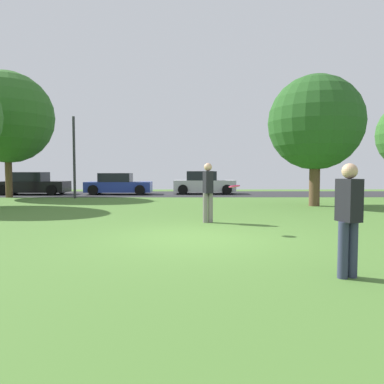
% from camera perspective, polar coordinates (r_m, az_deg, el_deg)
% --- Properties ---
extents(ground_plane, '(44.00, 44.00, 0.00)m').
position_cam_1_polar(ground_plane, '(8.31, 0.18, -7.12)').
color(ground_plane, '#47702D').
extents(road_strip, '(44.00, 6.40, 0.01)m').
position_cam_1_polar(road_strip, '(24.22, -0.30, -0.30)').
color(road_strip, '#28282B').
rests_on(road_strip, ground_plane).
extents(birch_tree_lone, '(5.16, 5.16, 7.13)m').
position_cam_1_polar(birch_tree_lone, '(23.69, -26.75, 10.29)').
color(birch_tree_lone, brown).
rests_on(birch_tree_lone, ground_plane).
extents(maple_tree_near, '(4.02, 4.02, 5.59)m').
position_cam_1_polar(maple_tree_near, '(16.80, 18.62, 10.12)').
color(maple_tree_near, brown).
rests_on(maple_tree_near, ground_plane).
extents(person_thrower, '(0.30, 0.37, 1.60)m').
position_cam_1_polar(person_thrower, '(5.56, 23.12, -3.36)').
color(person_thrower, '#2D334C').
rests_on(person_thrower, ground_plane).
extents(person_catcher, '(0.30, 0.37, 1.73)m').
position_cam_1_polar(person_catcher, '(10.69, 2.49, 0.39)').
color(person_catcher, slate).
rests_on(person_catcher, ground_plane).
extents(frisbee_disc, '(0.38, 0.38, 0.08)m').
position_cam_1_polar(frisbee_disc, '(8.92, 6.59, 0.88)').
color(frisbee_disc, '#EA2D6B').
extents(parked_car_black, '(4.43, 2.06, 1.44)m').
position_cam_1_polar(parked_car_black, '(25.88, -23.61, 1.10)').
color(parked_car_black, black).
rests_on(parked_car_black, ground_plane).
extents(parked_car_blue, '(4.19, 1.93, 1.38)m').
position_cam_1_polar(parked_car_blue, '(24.32, -11.38, 1.12)').
color(parked_car_blue, '#233893').
rests_on(parked_car_blue, ground_plane).
extents(parked_car_silver, '(4.01, 2.10, 1.50)m').
position_cam_1_polar(parked_car_silver, '(24.33, 1.80, 1.31)').
color(parked_car_silver, '#B7B7BC').
rests_on(parked_car_silver, ground_plane).
extents(street_lamp_post, '(0.14, 0.14, 4.50)m').
position_cam_1_polar(street_lamp_post, '(21.34, -17.80, 5.11)').
color(street_lamp_post, '#2D2D33').
rests_on(street_lamp_post, ground_plane).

